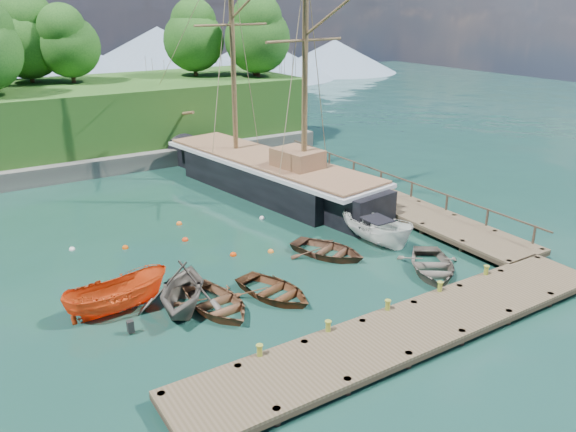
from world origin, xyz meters
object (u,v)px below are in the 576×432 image
rowboat_4 (328,256)px  motorboat_orange (119,312)px  rowboat_1 (184,309)px  rowboat_3 (431,272)px  cabin_boat_white (376,243)px  schooner (268,177)px  rowboat_0 (217,309)px  rowboat_2 (274,297)px

rowboat_4 → motorboat_orange: bearing=154.8°
rowboat_1 → rowboat_3: 12.09m
cabin_boat_white → schooner: bearing=84.7°
rowboat_0 → rowboat_3: rowboat_3 is taller
rowboat_1 → rowboat_4: size_ratio=1.06×
rowboat_1 → cabin_boat_white: rowboat_1 is taller
rowboat_0 → rowboat_3: bearing=-17.8°
rowboat_4 → schooner: bearing=51.2°
rowboat_2 → schooner: schooner is taller
rowboat_3 → cabin_boat_white: bearing=125.6°
rowboat_1 → rowboat_4: rowboat_1 is taller
rowboat_4 → cabin_boat_white: bearing=-26.3°
rowboat_2 → cabin_boat_white: size_ratio=0.84×
schooner → cabin_boat_white: bearing=-97.2°
rowboat_3 → cabin_boat_white: size_ratio=0.90×
cabin_boat_white → schooner: (-0.41, 10.99, 1.04)m
rowboat_0 → schooner: size_ratio=0.16×
motorboat_orange → cabin_boat_white: (14.10, -0.25, 0.00)m
rowboat_0 → schooner: 16.33m
schooner → rowboat_2: bearing=-128.7°
cabin_boat_white → schooner: size_ratio=0.18×
rowboat_2 → rowboat_3: rowboat_3 is taller
rowboat_3 → schooner: (-0.41, 15.15, 1.04)m
cabin_boat_white → schooner: 11.04m
rowboat_3 → motorboat_orange: motorboat_orange is taller
rowboat_0 → motorboat_orange: 4.17m
rowboat_3 → schooner: size_ratio=0.17×
rowboat_3 → cabin_boat_white: 4.16m
rowboat_4 → schooner: 11.28m
rowboat_2 → schooner: bearing=45.0°
rowboat_2 → rowboat_4: size_ratio=0.98×
schooner → rowboat_4: bearing=-113.6°
rowboat_1 → rowboat_0: bearing=0.1°
rowboat_1 → motorboat_orange: bearing=-175.7°
rowboat_2 → rowboat_4: (4.63, 2.28, 0.00)m
rowboat_4 → schooner: schooner is taller
rowboat_4 → rowboat_3: bearing=-77.7°
motorboat_orange → rowboat_0: bearing=-121.8°
rowboat_3 → motorboat_orange: bearing=-161.7°
motorboat_orange → cabin_boat_white: cabin_boat_white is taller
rowboat_1 → schooner: (11.28, 12.04, 1.04)m
rowboat_2 → cabin_boat_white: bearing=-0.1°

